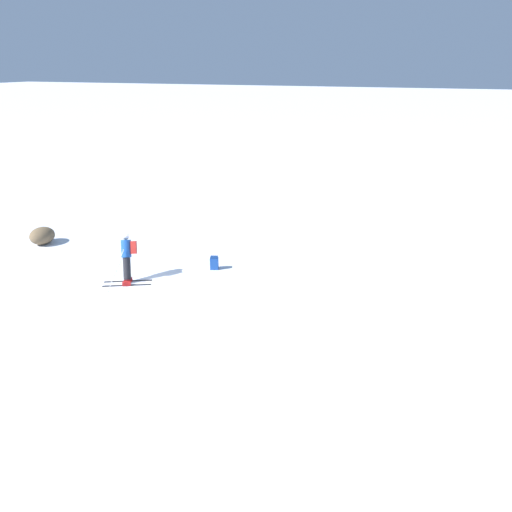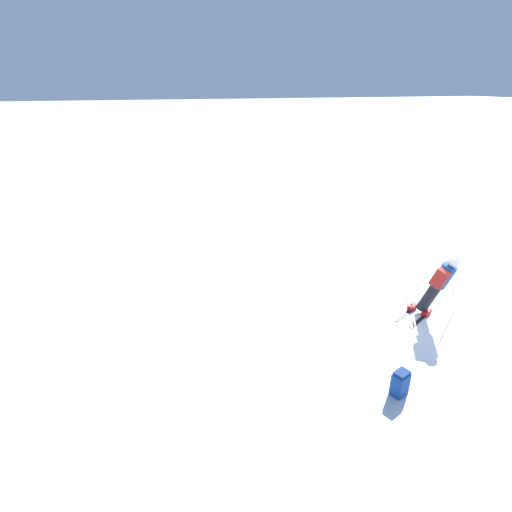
# 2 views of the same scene
# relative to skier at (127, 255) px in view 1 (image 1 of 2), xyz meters

# --- Properties ---
(ground_plane) EXTENTS (300.00, 300.00, 0.00)m
(ground_plane) POSITION_rel_skier_xyz_m (-0.24, 0.12, -0.94)
(ground_plane) COLOR white
(skier) EXTENTS (1.53, 1.68, 1.72)m
(skier) POSITION_rel_skier_xyz_m (0.00, 0.00, 0.00)
(skier) COLOR black
(skier) RESTS_ON ground
(spare_backpack) EXTENTS (0.31, 0.36, 0.50)m
(spare_backpack) POSITION_rel_skier_xyz_m (-1.94, 2.38, -0.69)
(spare_backpack) COLOR #194293
(spare_backpack) RESTS_ON ground
(exposed_boulder_0) EXTENTS (1.10, 0.94, 0.72)m
(exposed_boulder_0) POSITION_rel_skier_xyz_m (-1.86, -5.56, -0.58)
(exposed_boulder_0) COLOR brown
(exposed_boulder_0) RESTS_ON ground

